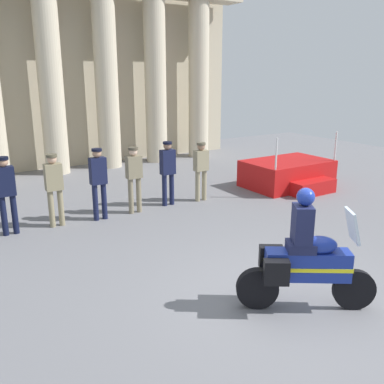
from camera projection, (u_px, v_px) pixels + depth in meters
name	position (u px, v px, depth m)	size (l,w,h in m)	color
ground_plane	(283.00, 298.00, 6.85)	(28.00, 28.00, 0.00)	slate
colonnade_backdrop	(74.00, 62.00, 15.14)	(13.50, 1.68, 7.60)	#B6AB91
reviewing_stand	(289.00, 174.00, 13.35)	(2.62, 2.21, 1.72)	#B71414
officer_in_row_1	(6.00, 189.00, 9.23)	(0.38, 0.24, 1.74)	black
officer_in_row_2	(54.00, 184.00, 9.74)	(0.38, 0.24, 1.70)	#847A5B
officer_in_row_3	(98.00, 178.00, 10.19)	(0.38, 0.24, 1.75)	#141938
officer_in_row_4	(134.00, 175.00, 10.70)	(0.38, 0.24, 1.69)	#7A7056
officer_in_row_5	(168.00, 168.00, 11.32)	(0.38, 0.24, 1.72)	#141938
officer_in_row_6	(201.00, 167.00, 11.74)	(0.38, 0.24, 1.63)	gray
motorcycle_with_rider	(303.00, 260.00, 6.33)	(1.80, 1.30, 1.90)	black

